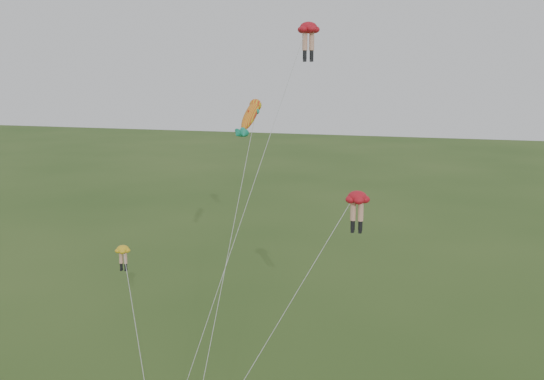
# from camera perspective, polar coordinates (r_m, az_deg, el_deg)

# --- Properties ---
(legs_kite_red_high) EXTENTS (6.11, 11.14, 21.94)m
(legs_kite_red_high) POSITION_cam_1_polar(r_m,az_deg,el_deg) (40.28, 3.27, 14.29)
(legs_kite_red_high) COLOR red
(legs_kite_red_high) RESTS_ON ground
(legs_kite_red_mid) EXTENTS (7.06, 7.07, 12.00)m
(legs_kite_red_mid) POSITION_cam_1_polar(r_m,az_deg,el_deg) (35.49, 7.85, -1.23)
(legs_kite_red_mid) COLOR red
(legs_kite_red_mid) RESTS_ON ground
(legs_kite_yellow) EXTENTS (4.35, 4.87, 8.85)m
(legs_kite_yellow) POSITION_cam_1_polar(r_m,az_deg,el_deg) (36.40, -13.74, -6.39)
(legs_kite_yellow) COLOR yellow
(legs_kite_yellow) RESTS_ON ground
(fish_kite) EXTENTS (1.18, 12.85, 17.20)m
(fish_kite) POSITION_cam_1_polar(r_m,az_deg,el_deg) (41.68, -2.05, 6.97)
(fish_kite) COLOR gold
(fish_kite) RESTS_ON ground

